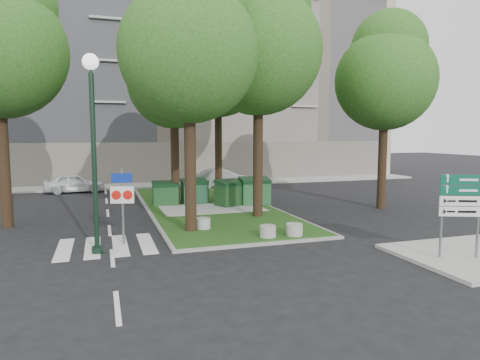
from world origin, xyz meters
name	(u,v)px	position (x,y,z in m)	size (l,w,h in m)	color
ground	(249,246)	(0.00, 0.00, 0.00)	(120.00, 120.00, 0.00)	black
median_island	(208,206)	(0.50, 8.00, 0.06)	(6.00, 16.00, 0.12)	#214012
median_kerb	(208,207)	(0.50, 8.00, 0.05)	(6.30, 16.30, 0.10)	gray
building_sidewalk	(168,184)	(0.00, 18.50, 0.06)	(42.00, 3.00, 0.12)	#999993
zebra_crossing	(133,244)	(-3.75, 1.50, 0.01)	(5.00, 3.00, 0.01)	silver
apartment_building	(154,87)	(0.00, 26.00, 8.00)	(41.00, 12.00, 16.00)	#BAB08C
tree_median_near_left	(191,40)	(-1.41, 2.56, 7.32)	(5.20, 5.20, 10.53)	black
tree_median_near_right	(260,39)	(2.09, 4.56, 7.99)	(5.60, 5.60, 11.46)	black
tree_median_mid	(175,73)	(-0.91, 9.06, 6.98)	(4.80, 4.80, 9.99)	black
tree_median_far	(219,60)	(2.29, 12.06, 8.32)	(5.80, 5.80, 11.93)	black
tree_street_right	(386,71)	(9.09, 5.06, 6.98)	(5.00, 5.00, 10.06)	black
dumpster_a	(165,193)	(-1.56, 8.99, 0.72)	(1.37, 0.98, 1.24)	#0F3813
dumpster_b	(194,191)	(0.04, 9.11, 0.75)	(1.44, 1.03, 1.31)	#123F26
dumpster_c	(230,193)	(1.64, 7.62, 0.77)	(1.75, 1.51, 1.36)	black
dumpster_d	(255,191)	(3.00, 7.65, 0.82)	(1.63, 1.19, 1.45)	#16481F
bollard_left	(203,223)	(-0.98, 2.68, 0.33)	(0.58, 0.58, 0.42)	#9FA09B
bollard_right	(294,230)	(1.95, 0.50, 0.34)	(0.61, 0.61, 0.44)	#9A9B96
bollard_mid	(268,231)	(0.93, 0.58, 0.33)	(0.59, 0.59, 0.42)	#999994
litter_bin	(232,188)	(3.02, 11.81, 0.48)	(0.41, 0.41, 0.72)	gold
street_lamp	(93,130)	(-4.94, 0.70, 3.96)	(0.50, 0.50, 6.30)	black
traffic_sign_pole	(122,196)	(-4.07, 1.54, 1.71)	(0.79, 0.22, 2.66)	slate
directional_sign	(461,203)	(5.43, -3.62, 1.79)	(1.18, 0.52, 2.51)	slate
car_white	(75,183)	(-6.43, 16.26, 0.64)	(1.51, 3.76, 1.28)	silver
car_silver	(223,178)	(3.50, 15.50, 0.70)	(1.47, 4.22, 1.39)	#95979C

